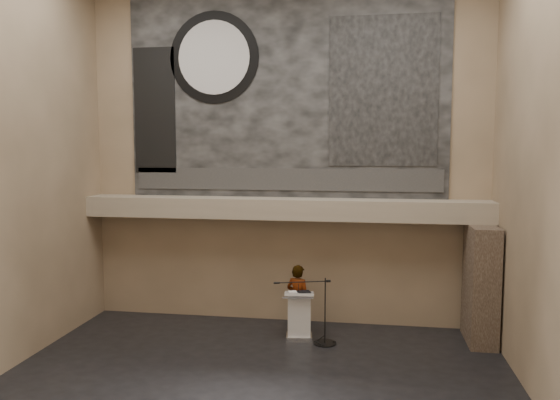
# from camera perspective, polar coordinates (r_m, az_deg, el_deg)

# --- Properties ---
(floor) EXTENTS (10.00, 10.00, 0.00)m
(floor) POSITION_cam_1_polar(r_m,az_deg,el_deg) (10.80, -2.87, -18.89)
(floor) COLOR black
(floor) RESTS_ON ground
(wall_back) EXTENTS (10.00, 0.02, 8.50)m
(wall_back) POSITION_cam_1_polar(r_m,az_deg,el_deg) (13.76, 0.53, 4.68)
(wall_back) COLOR #7C684E
(wall_back) RESTS_ON floor
(wall_front) EXTENTS (10.00, 0.02, 8.50)m
(wall_front) POSITION_cam_1_polar(r_m,az_deg,el_deg) (5.98, -11.10, 3.30)
(wall_front) COLOR #7C684E
(wall_front) RESTS_ON floor
(wall_left) EXTENTS (0.02, 8.00, 8.50)m
(wall_left) POSITION_cam_1_polar(r_m,az_deg,el_deg) (11.93, -27.24, 3.90)
(wall_left) COLOR #7C684E
(wall_left) RESTS_ON floor
(wall_right) EXTENTS (0.02, 8.00, 8.50)m
(wall_right) POSITION_cam_1_polar(r_m,az_deg,el_deg) (10.04, 26.20, 3.74)
(wall_right) COLOR #7C684E
(wall_right) RESTS_ON floor
(soffit) EXTENTS (10.00, 0.80, 0.50)m
(soffit) POSITION_cam_1_polar(r_m,az_deg,el_deg) (13.45, 0.27, -0.89)
(soffit) COLOR gray
(soffit) RESTS_ON wall_back
(sprinkler_left) EXTENTS (0.04, 0.04, 0.06)m
(sprinkler_left) POSITION_cam_1_polar(r_m,az_deg,el_deg) (13.78, -6.35, -1.95)
(sprinkler_left) COLOR #B2893D
(sprinkler_left) RESTS_ON soffit
(sprinkler_right) EXTENTS (0.04, 0.04, 0.06)m
(sprinkler_right) POSITION_cam_1_polar(r_m,az_deg,el_deg) (13.28, 8.37, -2.26)
(sprinkler_right) COLOR #B2893D
(sprinkler_right) RESTS_ON soffit
(banner) EXTENTS (8.00, 0.05, 5.00)m
(banner) POSITION_cam_1_polar(r_m,az_deg,el_deg) (13.79, 0.52, 10.71)
(banner) COLOR black
(banner) RESTS_ON wall_back
(banner_text_strip) EXTENTS (7.76, 0.02, 0.55)m
(banner_text_strip) POSITION_cam_1_polar(r_m,az_deg,el_deg) (13.72, 0.49, 2.17)
(banner_text_strip) COLOR #2D2D2D
(banner_text_strip) RESTS_ON banner
(banner_clock_rim) EXTENTS (2.30, 0.02, 2.30)m
(banner_clock_rim) POSITION_cam_1_polar(r_m,az_deg,el_deg) (14.25, -6.91, 14.56)
(banner_clock_rim) COLOR black
(banner_clock_rim) RESTS_ON banner
(banner_clock_face) EXTENTS (1.84, 0.02, 1.84)m
(banner_clock_face) POSITION_cam_1_polar(r_m,az_deg,el_deg) (14.23, -6.94, 14.57)
(banner_clock_face) COLOR silver
(banner_clock_face) RESTS_ON banner
(banner_building_print) EXTENTS (2.60, 0.02, 3.60)m
(banner_building_print) POSITION_cam_1_polar(r_m,az_deg,el_deg) (13.60, 10.73, 11.11)
(banner_building_print) COLOR black
(banner_building_print) RESTS_ON banner
(banner_brick_print) EXTENTS (1.10, 0.02, 3.20)m
(banner_brick_print) POSITION_cam_1_polar(r_m,az_deg,el_deg) (14.63, -12.96, 9.10)
(banner_brick_print) COLOR black
(banner_brick_print) RESTS_ON banner
(stone_pier) EXTENTS (0.60, 1.40, 2.70)m
(stone_pier) POSITION_cam_1_polar(r_m,az_deg,el_deg) (13.39, 20.24, -8.24)
(stone_pier) COLOR #403227
(stone_pier) RESTS_ON floor
(lectern) EXTENTS (0.72, 0.56, 1.13)m
(lectern) POSITION_cam_1_polar(r_m,az_deg,el_deg) (13.01, 2.02, -11.94)
(lectern) COLOR silver
(lectern) RESTS_ON floor
(binder) EXTENTS (0.35, 0.32, 0.04)m
(binder) POSITION_cam_1_polar(r_m,az_deg,el_deg) (12.81, 2.53, -9.59)
(binder) COLOR black
(binder) RESTS_ON lectern
(papers) EXTENTS (0.26, 0.31, 0.00)m
(papers) POSITION_cam_1_polar(r_m,az_deg,el_deg) (12.86, 1.36, -9.59)
(papers) COLOR white
(papers) RESTS_ON lectern
(speaker_person) EXTENTS (0.71, 0.59, 1.66)m
(speaker_person) POSITION_cam_1_polar(r_m,az_deg,el_deg) (13.33, 1.90, -10.26)
(speaker_person) COLOR silver
(speaker_person) RESTS_ON floor
(mic_stand) EXTENTS (1.38, 0.61, 1.53)m
(mic_stand) POSITION_cam_1_polar(r_m,az_deg,el_deg) (12.81, 4.53, -13.79)
(mic_stand) COLOR black
(mic_stand) RESTS_ON floor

